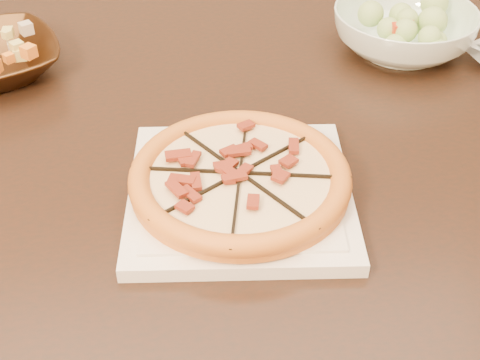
% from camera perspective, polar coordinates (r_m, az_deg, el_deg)
% --- Properties ---
extents(floor, '(4.00, 4.00, 0.02)m').
position_cam_1_polar(floor, '(1.60, 2.19, -14.59)').
color(floor, '#432517').
rests_on(floor, ground).
extents(dining_table, '(1.50, 1.01, 0.75)m').
position_cam_1_polar(dining_table, '(0.99, -6.52, 0.00)').
color(dining_table, black).
rests_on(dining_table, floor).
extents(plate, '(0.28, 0.28, 0.02)m').
position_cam_1_polar(plate, '(0.80, 0.00, -1.09)').
color(plate, silver).
rests_on(plate, dining_table).
extents(pizza, '(0.26, 0.26, 0.03)m').
position_cam_1_polar(pizza, '(0.78, -0.00, 0.22)').
color(pizza, orange).
rests_on(pizza, plate).
extents(salad_bowl, '(0.27, 0.27, 0.07)m').
position_cam_1_polar(salad_bowl, '(1.13, 13.78, 12.24)').
color(salad_bowl, white).
rests_on(salad_bowl, dining_table).
extents(salad, '(0.11, 0.11, 0.04)m').
position_cam_1_polar(salad, '(1.11, 14.18, 14.70)').
color(salad, '#9FC26B').
rests_on(salad, salad_bowl).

